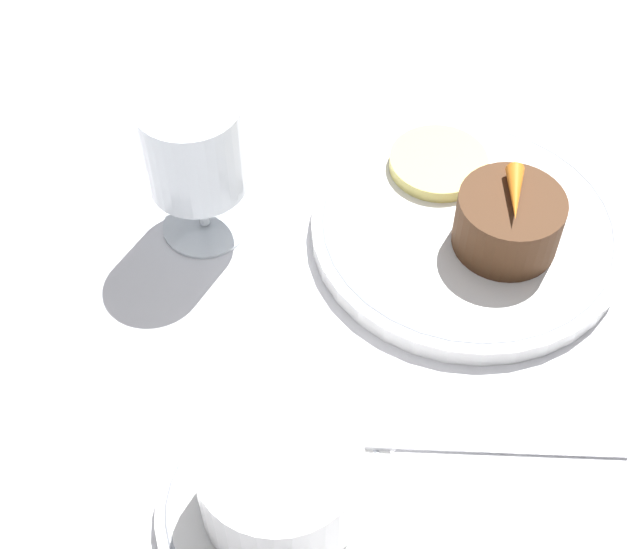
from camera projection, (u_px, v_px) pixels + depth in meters
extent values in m
plane|color=white|center=(394.00, 221.00, 0.66)|extent=(3.00, 3.00, 0.00)
cylinder|color=white|center=(467.00, 230.00, 0.65)|extent=(0.23, 0.23, 0.01)
torus|color=#999EA8|center=(468.00, 225.00, 0.64)|extent=(0.21, 0.21, 0.00)
cylinder|color=white|center=(282.00, 509.00, 0.51)|extent=(0.15, 0.15, 0.01)
torus|color=#999EA8|center=(282.00, 506.00, 0.51)|extent=(0.13, 0.13, 0.00)
cylinder|color=white|center=(280.00, 479.00, 0.49)|extent=(0.09, 0.09, 0.06)
cylinder|color=#9E7A4C|center=(280.00, 476.00, 0.49)|extent=(0.08, 0.08, 0.04)
torus|color=white|center=(284.00, 390.00, 0.52)|extent=(0.04, 0.01, 0.04)
cube|color=silver|center=(329.00, 442.00, 0.53)|extent=(0.01, 0.08, 0.00)
ellipsoid|color=silver|center=(245.00, 438.00, 0.53)|extent=(0.02, 0.02, 0.00)
cylinder|color=silver|center=(205.00, 224.00, 0.65)|extent=(0.06, 0.06, 0.01)
cylinder|color=silver|center=(202.00, 203.00, 0.64)|extent=(0.01, 0.01, 0.04)
cylinder|color=silver|center=(194.00, 146.00, 0.59)|extent=(0.07, 0.07, 0.07)
cylinder|color=#5B0F1E|center=(196.00, 161.00, 0.60)|extent=(0.06, 0.06, 0.04)
cube|color=silver|center=(510.00, 447.00, 0.54)|extent=(0.01, 0.14, 0.01)
cube|color=silver|center=(353.00, 441.00, 0.54)|extent=(0.02, 0.05, 0.01)
cylinder|color=#4C2D19|center=(508.00, 222.00, 0.61)|extent=(0.07, 0.07, 0.04)
cone|color=orange|center=(515.00, 193.00, 0.59)|extent=(0.05, 0.02, 0.01)
cylinder|color=#EFE075|center=(438.00, 163.00, 0.67)|extent=(0.07, 0.07, 0.01)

